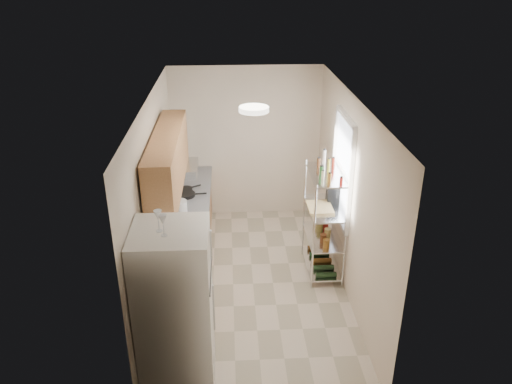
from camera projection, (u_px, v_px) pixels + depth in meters
room at (253, 200)px, 6.40m from camera, size 2.52×4.42×2.62m
counter_run at (187, 241)px, 7.10m from camera, size 0.63×3.51×0.90m
upper_cabinets at (168, 161)px, 6.22m from camera, size 0.33×2.20×0.72m
range_hood at (180, 168)px, 7.12m from camera, size 0.50×0.60×0.12m
window at (343, 169)px, 6.67m from camera, size 0.06×1.00×1.46m
bakers_rack at (325, 201)px, 6.80m from camera, size 0.45×0.90×1.73m
ceiling_dome at (254, 109)px, 5.59m from camera, size 0.34×0.34×0.05m
refrigerator at (175, 308)px, 5.03m from camera, size 0.74×0.74×1.79m
wine_glass_a at (163, 226)px, 4.52m from camera, size 0.08×0.08×0.21m
wine_glass_b at (158, 221)px, 4.60m from camera, size 0.08×0.08×0.22m
rice_cooker at (178, 208)px, 6.86m from camera, size 0.24×0.24×0.20m
frying_pan_large at (186, 195)px, 7.42m from camera, size 0.31×0.31×0.05m
frying_pan_small at (186, 189)px, 7.61m from camera, size 0.27×0.27×0.04m
cutting_board at (320, 207)px, 6.81m from camera, size 0.33×0.43×0.03m
espresso_machine at (333, 191)px, 6.98m from camera, size 0.19×0.26×0.29m
storage_bag at (323, 222)px, 7.22m from camera, size 0.15×0.18×0.18m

